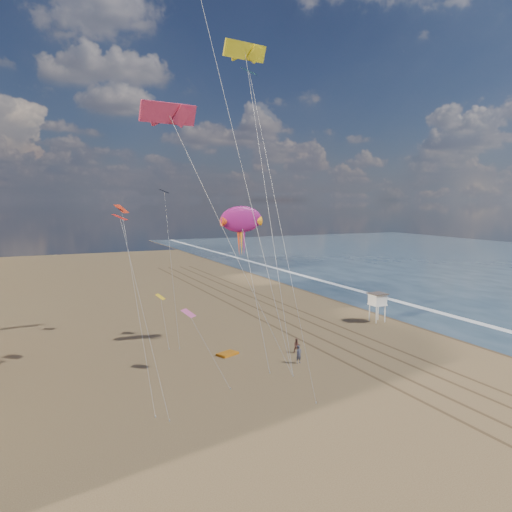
{
  "coord_description": "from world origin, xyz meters",
  "views": [
    {
      "loc": [
        -28.47,
        -22.89,
        15.52
      ],
      "look_at": [
        -5.9,
        26.0,
        9.5
      ],
      "focal_mm": 35.0,
      "sensor_mm": 36.0,
      "label": 1
    }
  ],
  "objects_px": {
    "show_kite": "(241,220)",
    "kite_flyer_a": "(299,354)",
    "grounded_kite": "(228,354)",
    "lifeguard_stand": "(378,300)",
    "kite_flyer_b": "(297,346)"
  },
  "relations": [
    {
      "from": "show_kite",
      "to": "kite_flyer_a",
      "type": "xyz_separation_m",
      "value": [
        2.19,
        -8.77,
        -12.59
      ]
    },
    {
      "from": "show_kite",
      "to": "kite_flyer_b",
      "type": "xyz_separation_m",
      "value": [
        3.63,
        -5.87,
        -12.71
      ]
    },
    {
      "from": "lifeguard_stand",
      "to": "grounded_kite",
      "type": "xyz_separation_m",
      "value": [
        -22.58,
        -4.88,
        -2.75
      ]
    },
    {
      "from": "grounded_kite",
      "to": "show_kite",
      "type": "relative_size",
      "value": 0.12
    },
    {
      "from": "show_kite",
      "to": "kite_flyer_a",
      "type": "relative_size",
      "value": 9.56
    },
    {
      "from": "lifeguard_stand",
      "to": "show_kite",
      "type": "relative_size",
      "value": 0.22
    },
    {
      "from": "kite_flyer_b",
      "to": "grounded_kite",
      "type": "bearing_deg",
      "value": -178.29
    },
    {
      "from": "show_kite",
      "to": "kite_flyer_b",
      "type": "height_order",
      "value": "show_kite"
    },
    {
      "from": "grounded_kite",
      "to": "kite_flyer_b",
      "type": "bearing_deg",
      "value": -43.41
    },
    {
      "from": "lifeguard_stand",
      "to": "kite_flyer_b",
      "type": "xyz_separation_m",
      "value": [
        -15.89,
        -7.24,
        -2.11
      ]
    },
    {
      "from": "grounded_kite",
      "to": "show_kite",
      "type": "bearing_deg",
      "value": 24.9
    },
    {
      "from": "lifeguard_stand",
      "to": "kite_flyer_b",
      "type": "height_order",
      "value": "lifeguard_stand"
    },
    {
      "from": "kite_flyer_a",
      "to": "show_kite",
      "type": "bearing_deg",
      "value": 89.4
    },
    {
      "from": "lifeguard_stand",
      "to": "grounded_kite",
      "type": "bearing_deg",
      "value": -167.79
    },
    {
      "from": "kite_flyer_b",
      "to": "kite_flyer_a",
      "type": "bearing_deg",
      "value": -95.22
    }
  ]
}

